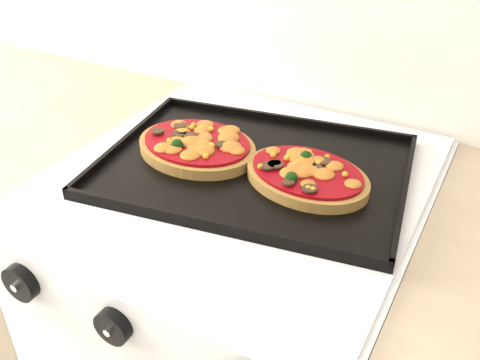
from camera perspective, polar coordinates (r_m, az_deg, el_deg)
The scene contains 7 objects.
stove at distance 1.20m, azimuth 0.17°, elevation -17.98°, with size 0.60×0.60×0.91m, color silver.
control_panel at distance 0.73m, azimuth -11.93°, elevation -14.20°, with size 0.60×0.02×0.09m, color silver.
knob_left at distance 0.82m, azimuth -22.33°, elevation -10.11°, with size 0.06×0.06×0.02m, color black.
knob_center at distance 0.72m, azimuth -13.37°, elevation -14.96°, with size 0.05×0.05×0.02m, color black.
baking_tray at distance 0.89m, azimuth 1.55°, elevation 1.62°, with size 0.50×0.37×0.02m, color black.
pizza_left at distance 0.93m, azimuth -4.64°, elevation 3.78°, with size 0.22×0.17×0.03m, color #A37638, non-canonical shape.
pizza_right at distance 0.85m, azimuth 7.14°, elevation 0.63°, with size 0.21×0.15×0.03m, color #A37638, non-canonical shape.
Camera 1 is at (0.36, 1.03, 1.38)m, focal length 40.00 mm.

